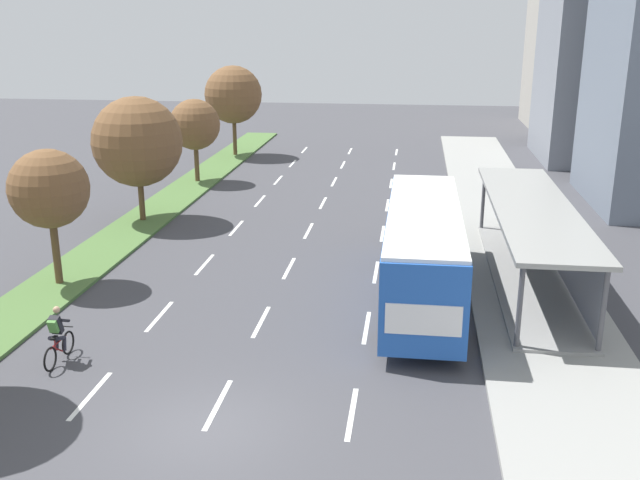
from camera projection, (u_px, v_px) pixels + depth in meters
name	position (u px, v px, depth m)	size (l,w,h in m)	color
ground_plane	(206.00, 428.00, 17.61)	(140.00, 140.00, 0.00)	#424247
median_strip	(159.00, 209.00, 37.58)	(2.60, 52.00, 0.12)	#4C7038
sidewalk_right	(502.00, 221.00, 35.37)	(4.50, 52.00, 0.15)	gray
lane_divider_left	(236.00, 228.00, 34.41)	(0.14, 45.54, 0.01)	white
lane_divider_center	(309.00, 231.00, 33.97)	(0.14, 45.54, 0.01)	white
lane_divider_right	(383.00, 233.00, 33.53)	(0.14, 45.54, 0.01)	white
bus_shelter	(538.00, 235.00, 26.88)	(2.90, 13.69, 2.86)	gray
bus	(423.00, 245.00, 25.03)	(2.54, 11.29, 3.37)	#2356B2
cyclist	(58.00, 337.00, 20.77)	(0.46, 1.82, 1.71)	black
median_tree_second	(49.00, 189.00, 25.93)	(2.89, 2.89, 5.05)	brown
median_tree_third	(137.00, 142.00, 34.30)	(4.31, 4.31, 6.01)	brown
median_tree_fourth	(195.00, 125.00, 42.85)	(3.02, 3.02, 4.94)	brown
median_tree_fifth	(233.00, 95.00, 51.00)	(4.07, 4.07, 6.34)	brown
building_mid_right	(597.00, 19.00, 48.51)	(6.31, 9.54, 19.06)	gray
building_far_right	(589.00, 13.00, 63.06)	(9.19, 11.31, 20.04)	#A39E93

